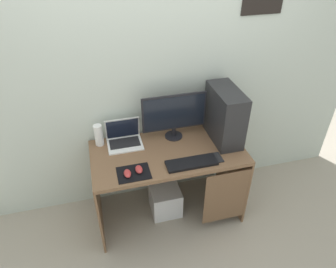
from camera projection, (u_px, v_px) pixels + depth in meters
ground_plane at (168, 210)px, 3.07m from camera, size 8.00×8.00×0.00m
wall_back at (157, 74)px, 2.62m from camera, size 4.00×0.05×2.60m
desk at (170, 166)px, 2.73m from camera, size 1.32×0.66×0.75m
pc_tower at (225, 115)px, 2.67m from camera, size 0.21×0.46×0.48m
monitor at (174, 115)px, 2.68m from camera, size 0.57×0.16×0.43m
laptop at (124, 139)px, 2.71m from camera, size 0.30×0.23×0.22m
speaker at (99, 135)px, 2.67m from camera, size 0.07×0.07×0.20m
keyboard at (192, 163)px, 2.50m from camera, size 0.42×0.14×0.02m
mousepad at (134, 173)px, 2.41m from camera, size 0.26×0.20×0.00m
mouse_left at (139, 169)px, 2.42m from camera, size 0.06×0.10×0.03m
mouse_right at (127, 173)px, 2.38m from camera, size 0.06×0.10×0.03m
cell_phone at (217, 157)px, 2.56m from camera, size 0.07×0.13×0.01m
subwoofer at (165, 200)px, 2.99m from camera, size 0.28×0.28×0.28m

